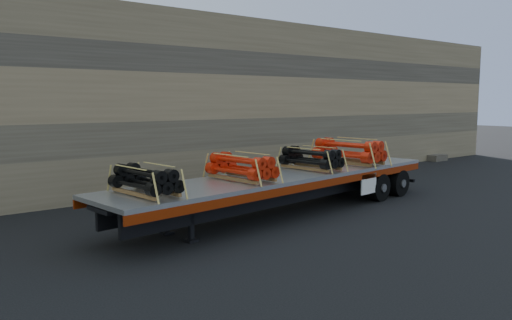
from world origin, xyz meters
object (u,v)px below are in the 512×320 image
at_px(trailer, 285,193).
at_px(bundle_rear, 348,152).
at_px(bundle_front, 145,181).
at_px(bundle_midfront, 242,168).
at_px(bundle_midrear, 311,159).

relative_size(trailer, bundle_rear, 5.21).
xyz_separation_m(bundle_front, bundle_rear, (8.45, 0.99, 0.09)).
xyz_separation_m(trailer, bundle_front, (-5.03, -0.59, 0.98)).
relative_size(trailer, bundle_front, 6.60).
distance_m(trailer, bundle_midfront, 2.11).
distance_m(trailer, bundle_rear, 3.60).
bearing_deg(trailer, bundle_midrear, 0.00).
height_order(bundle_midrear, bundle_rear, bundle_rear).
xyz_separation_m(trailer, bundle_midrear, (1.29, 0.15, 0.99)).
xyz_separation_m(trailer, bundle_midfront, (-1.85, -0.22, 1.00)).
height_order(bundle_midfront, bundle_rear, bundle_rear).
bearing_deg(bundle_midfront, bundle_midrear, -0.00).
relative_size(bundle_front, bundle_midfront, 0.94).
bearing_deg(bundle_midrear, trailer, 180.00).
distance_m(trailer, bundle_front, 5.16).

